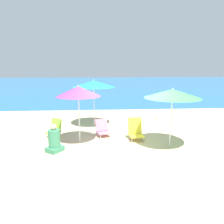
{
  "coord_description": "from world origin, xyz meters",
  "views": [
    {
      "loc": [
        -1.05,
        -7.36,
        2.74
      ],
      "look_at": [
        -0.45,
        0.81,
        1.0
      ],
      "focal_mm": 35.0,
      "sensor_mm": 36.0,
      "label": 1
    }
  ],
  "objects_px": {
    "beach_umbrella_purple": "(78,91)",
    "beach_chair_yellow": "(136,130)",
    "beach_umbrella_teal": "(94,84)",
    "beach_umbrella_green": "(172,94)",
    "beach_chair_pink": "(103,129)",
    "water_bottle": "(119,123)",
    "seagull": "(156,117)",
    "beach_chair_lime": "(55,128)",
    "person_seated_near": "(54,141)"
  },
  "relations": [
    {
      "from": "beach_chair_lime",
      "to": "water_bottle",
      "type": "height_order",
      "value": "beach_chair_lime"
    },
    {
      "from": "beach_chair_pink",
      "to": "beach_umbrella_teal",
      "type": "bearing_deg",
      "value": 83.14
    },
    {
      "from": "beach_umbrella_teal",
      "to": "person_seated_near",
      "type": "height_order",
      "value": "beach_umbrella_teal"
    },
    {
      "from": "beach_chair_lime",
      "to": "seagull",
      "type": "bearing_deg",
      "value": 53.52
    },
    {
      "from": "beach_chair_lime",
      "to": "beach_chair_yellow",
      "type": "relative_size",
      "value": 0.85
    },
    {
      "from": "beach_chair_lime",
      "to": "beach_umbrella_green",
      "type": "bearing_deg",
      "value": 7.3
    },
    {
      "from": "beach_umbrella_purple",
      "to": "beach_chair_pink",
      "type": "relative_size",
      "value": 3.17
    },
    {
      "from": "beach_umbrella_purple",
      "to": "water_bottle",
      "type": "relative_size",
      "value": 7.78
    },
    {
      "from": "beach_umbrella_purple",
      "to": "beach_chair_lime",
      "type": "distance_m",
      "value": 2.02
    },
    {
      "from": "beach_chair_yellow",
      "to": "person_seated_near",
      "type": "bearing_deg",
      "value": -165.41
    },
    {
      "from": "water_bottle",
      "to": "seagull",
      "type": "distance_m",
      "value": 2.31
    },
    {
      "from": "beach_chair_yellow",
      "to": "seagull",
      "type": "xyz_separation_m",
      "value": [
        1.66,
        3.05,
        -0.22
      ]
    },
    {
      "from": "beach_umbrella_purple",
      "to": "beach_chair_pink",
      "type": "distance_m",
      "value": 1.92
    },
    {
      "from": "beach_umbrella_teal",
      "to": "beach_chair_yellow",
      "type": "distance_m",
      "value": 3.06
    },
    {
      "from": "beach_umbrella_purple",
      "to": "beach_umbrella_green",
      "type": "bearing_deg",
      "value": -11.41
    },
    {
      "from": "water_bottle",
      "to": "beach_chair_yellow",
      "type": "bearing_deg",
      "value": -78.8
    },
    {
      "from": "beach_chair_yellow",
      "to": "seagull",
      "type": "distance_m",
      "value": 3.48
    },
    {
      "from": "beach_chair_yellow",
      "to": "beach_chair_pink",
      "type": "relative_size",
      "value": 1.23
    },
    {
      "from": "beach_chair_lime",
      "to": "beach_chair_pink",
      "type": "distance_m",
      "value": 1.88
    },
    {
      "from": "seagull",
      "to": "beach_chair_lime",
      "type": "bearing_deg",
      "value": -152.77
    },
    {
      "from": "beach_umbrella_green",
      "to": "beach_chair_lime",
      "type": "height_order",
      "value": "beach_umbrella_green"
    },
    {
      "from": "person_seated_near",
      "to": "beach_umbrella_teal",
      "type": "bearing_deg",
      "value": 103.45
    },
    {
      "from": "beach_chair_pink",
      "to": "seagull",
      "type": "xyz_separation_m",
      "value": [
        2.89,
        2.55,
        -0.16
      ]
    },
    {
      "from": "beach_umbrella_purple",
      "to": "beach_chair_yellow",
      "type": "xyz_separation_m",
      "value": [
        2.08,
        0.2,
        -1.51
      ]
    },
    {
      "from": "person_seated_near",
      "to": "seagull",
      "type": "relative_size",
      "value": 3.44
    },
    {
      "from": "beach_umbrella_purple",
      "to": "seagull",
      "type": "xyz_separation_m",
      "value": [
        3.74,
        3.25,
        -1.73
      ]
    },
    {
      "from": "beach_umbrella_purple",
      "to": "water_bottle",
      "type": "bearing_deg",
      "value": 52.67
    },
    {
      "from": "beach_umbrella_teal",
      "to": "beach_umbrella_purple",
      "type": "distance_m",
      "value": 2.35
    },
    {
      "from": "beach_chair_lime",
      "to": "person_seated_near",
      "type": "bearing_deg",
      "value": -54.13
    },
    {
      "from": "beach_umbrella_green",
      "to": "beach_chair_pink",
      "type": "relative_size",
      "value": 3.07
    },
    {
      "from": "beach_umbrella_purple",
      "to": "beach_chair_yellow",
      "type": "bearing_deg",
      "value": 5.41
    },
    {
      "from": "water_bottle",
      "to": "beach_umbrella_green",
      "type": "bearing_deg",
      "value": -62.98
    },
    {
      "from": "beach_umbrella_purple",
      "to": "beach_chair_lime",
      "type": "xyz_separation_m",
      "value": [
        -1.03,
        0.8,
        -1.54
      ]
    },
    {
      "from": "beach_umbrella_teal",
      "to": "beach_chair_lime",
      "type": "bearing_deg",
      "value": -135.8
    },
    {
      "from": "beach_umbrella_teal",
      "to": "beach_chair_pink",
      "type": "height_order",
      "value": "beach_umbrella_teal"
    },
    {
      "from": "beach_umbrella_teal",
      "to": "beach_chair_yellow",
      "type": "xyz_separation_m",
      "value": [
        1.57,
        -2.1,
        -1.58
      ]
    },
    {
      "from": "beach_chair_pink",
      "to": "beach_chair_lime",
      "type": "bearing_deg",
      "value": 158.2
    },
    {
      "from": "beach_chair_lime",
      "to": "beach_chair_yellow",
      "type": "bearing_deg",
      "value": 15.33
    },
    {
      "from": "beach_chair_lime",
      "to": "water_bottle",
      "type": "relative_size",
      "value": 2.58
    },
    {
      "from": "beach_umbrella_teal",
      "to": "person_seated_near",
      "type": "bearing_deg",
      "value": -112.34
    },
    {
      "from": "beach_umbrella_green",
      "to": "beach_chair_lime",
      "type": "distance_m",
      "value": 4.64
    },
    {
      "from": "seagull",
      "to": "water_bottle",
      "type": "bearing_deg",
      "value": -153.06
    },
    {
      "from": "beach_chair_lime",
      "to": "beach_chair_pink",
      "type": "relative_size",
      "value": 1.05
    },
    {
      "from": "beach_chair_yellow",
      "to": "seagull",
      "type": "height_order",
      "value": "beach_chair_yellow"
    },
    {
      "from": "beach_umbrella_teal",
      "to": "water_bottle",
      "type": "bearing_deg",
      "value": -4.44
    },
    {
      "from": "beach_umbrella_green",
      "to": "beach_chair_yellow",
      "type": "height_order",
      "value": "beach_umbrella_green"
    },
    {
      "from": "beach_chair_lime",
      "to": "beach_chair_pink",
      "type": "bearing_deg",
      "value": 23.32
    },
    {
      "from": "beach_umbrella_teal",
      "to": "beach_chair_yellow",
      "type": "bearing_deg",
      "value": -53.26
    },
    {
      "from": "beach_umbrella_purple",
      "to": "water_bottle",
      "type": "distance_m",
      "value": 3.29
    },
    {
      "from": "beach_umbrella_green",
      "to": "beach_chair_lime",
      "type": "xyz_separation_m",
      "value": [
        -4.15,
        1.43,
        -1.51
      ]
    }
  ]
}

